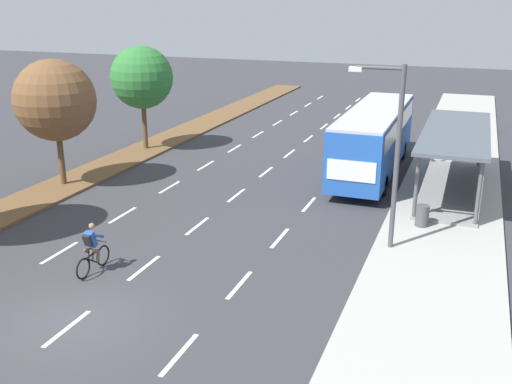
{
  "coord_description": "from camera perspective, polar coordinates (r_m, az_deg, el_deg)",
  "views": [
    {
      "loc": [
        9.9,
        -11.77,
        8.72
      ],
      "look_at": [
        1.95,
        9.26,
        1.2
      ],
      "focal_mm": 40.88,
      "sensor_mm": 36.0,
      "label": 1
    }
  ],
  "objects": [
    {
      "name": "median_tree_second",
      "position": [
        28.99,
        -19.07,
        8.47
      ],
      "size": [
        3.81,
        3.81,
        5.97
      ],
      "color": "brown",
      "rests_on": "median_strip"
    },
    {
      "name": "lane_divider_right",
      "position": [
        31.63,
        8.22,
        2.3
      ],
      "size": [
        0.14,
        46.9,
        0.01
      ],
      "color": "white",
      "rests_on": "ground"
    },
    {
      "name": "lane_divider_left",
      "position": [
        33.75,
        -3.45,
        3.49
      ],
      "size": [
        0.14,
        46.9,
        0.01
      ],
      "color": "white",
      "rests_on": "ground"
    },
    {
      "name": "median_strip",
      "position": [
        37.63,
        -8.89,
        4.96
      ],
      "size": [
        2.6,
        52.0,
        0.12
      ],
      "primitive_type": "cube",
      "color": "brown",
      "rests_on": "ground"
    },
    {
      "name": "cyclist",
      "position": [
        20.09,
        -15.74,
        -5.49
      ],
      "size": [
        0.46,
        1.82,
        1.71
      ],
      "color": "black",
      "rests_on": "ground"
    },
    {
      "name": "lane_divider_center",
      "position": [
        32.52,
        2.2,
        2.93
      ],
      "size": [
        0.14,
        46.9,
        0.01
      ],
      "color": "white",
      "rests_on": "ground"
    },
    {
      "name": "trash_bin",
      "position": [
        23.83,
        15.95,
        -2.24
      ],
      "size": [
        0.52,
        0.52,
        0.85
      ],
      "primitive_type": "cylinder",
      "color": "#4C4C51",
      "rests_on": "sidewalk_right"
    },
    {
      "name": "bus",
      "position": [
        30.6,
        11.51,
        5.56
      ],
      "size": [
        2.54,
        11.29,
        3.37
      ],
      "color": "#2356B2",
      "rests_on": "ground"
    },
    {
      "name": "bus_shelter",
      "position": [
        28.39,
        19.35,
        3.46
      ],
      "size": [
        2.9,
        9.89,
        2.86
      ],
      "color": "gray",
      "rests_on": "sidewalk_right"
    },
    {
      "name": "median_tree_third",
      "position": [
        34.99,
        -11.12,
        10.93
      ],
      "size": [
        3.62,
        3.62,
        6.02
      ],
      "color": "brown",
      "rests_on": "median_strip"
    },
    {
      "name": "sidewalk_right",
      "position": [
        32.93,
        18.83,
        2.26
      ],
      "size": [
        4.5,
        52.0,
        0.15
      ],
      "primitive_type": "cube",
      "color": "#ADAAA3",
      "rests_on": "ground"
    },
    {
      "name": "ground_plane",
      "position": [
        17.68,
        -17.15,
        -11.97
      ],
      "size": [
        140.0,
        140.0,
        0.0
      ],
      "primitive_type": "plane",
      "color": "#38383D"
    },
    {
      "name": "streetlight",
      "position": [
        20.58,
        13.23,
        4.42
      ],
      "size": [
        1.91,
        0.24,
        6.5
      ],
      "color": "#4C4C51",
      "rests_on": "sidewalk_right"
    }
  ]
}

